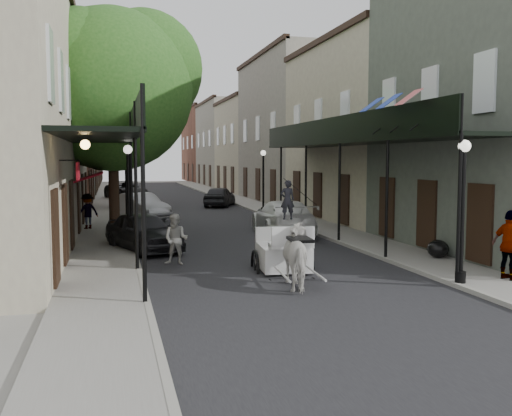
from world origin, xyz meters
TOP-DOWN VIEW (x-y plane):
  - ground at (0.00, 0.00)m, footprint 140.00×140.00m
  - road at (0.00, 20.00)m, footprint 8.00×90.00m
  - sidewalk_left at (-5.00, 20.00)m, footprint 2.20×90.00m
  - sidewalk_right at (5.00, 20.00)m, footprint 2.20×90.00m
  - building_row_left at (-8.60, 30.00)m, footprint 5.00×80.00m
  - building_row_right at (8.60, 30.00)m, footprint 5.00×80.00m
  - gallery_left at (-4.79, 6.98)m, footprint 2.20×18.05m
  - gallery_right at (4.79, 6.98)m, footprint 2.20×18.05m
  - tree_near at (-4.20, 10.18)m, footprint 7.31×6.80m
  - tree_far at (-4.25, 24.18)m, footprint 6.45×6.00m
  - lamppost_right_near at (4.10, -2.00)m, footprint 0.32×0.32m
  - lamppost_left at (-4.10, 6.00)m, footprint 0.32×0.32m
  - lamppost_right_far at (4.10, 18.00)m, footprint 0.32×0.32m
  - horse at (0.05, -1.00)m, footprint 1.06×2.02m
  - carriage at (0.27, 1.56)m, footprint 1.84×2.54m
  - pedestrian_walking at (-2.75, 3.00)m, footprint 0.97×0.88m
  - pedestrian_sidewalk_left at (-5.80, 12.31)m, footprint 1.21×1.01m
  - pedestrian_sidewalk_right at (5.58, -2.00)m, footprint 0.70×1.17m
  - car_left_near at (-3.60, 6.02)m, footprint 3.02×4.45m
  - car_left_mid at (-3.16, 16.91)m, footprint 3.15×4.63m
  - car_left_far at (-3.60, 32.18)m, footprint 3.68×5.91m
  - car_right_near at (2.60, 9.00)m, footprint 2.52×5.39m
  - car_right_far at (2.60, 24.20)m, footprint 3.11×4.45m
  - trash_bags at (5.72, 1.65)m, footprint 0.95×1.10m

SIDE VIEW (x-z plane):
  - ground at x=0.00m, z-range 0.00..0.00m
  - road at x=0.00m, z-range 0.00..0.01m
  - sidewalk_left at x=-5.00m, z-range 0.00..0.12m
  - sidewalk_right at x=5.00m, z-range 0.00..0.12m
  - trash_bags at x=5.72m, z-range 0.10..0.69m
  - car_right_far at x=2.60m, z-range 0.00..1.41m
  - car_left_near at x=-3.60m, z-range 0.00..1.41m
  - car_left_mid at x=-3.16m, z-range 0.00..1.44m
  - car_right_near at x=2.60m, z-range 0.00..1.52m
  - car_left_far at x=-3.60m, z-range 0.00..1.53m
  - pedestrian_walking at x=-2.75m, z-range 0.00..1.62m
  - horse at x=0.05m, z-range 0.00..1.65m
  - pedestrian_sidewalk_left at x=-5.80m, z-range 0.12..1.74m
  - pedestrian_sidewalk_right at x=5.58m, z-range 0.12..1.99m
  - carriage at x=0.27m, z-range -0.31..2.45m
  - lamppost_right_near at x=4.10m, z-range 0.19..3.90m
  - lamppost_left at x=-4.10m, z-range 0.19..3.90m
  - lamppost_right_far at x=4.10m, z-range 0.19..3.90m
  - gallery_left at x=-4.79m, z-range 1.61..6.49m
  - gallery_right at x=4.79m, z-range 1.61..6.49m
  - building_row_left at x=-8.60m, z-range 0.00..10.50m
  - building_row_right at x=8.60m, z-range 0.00..10.50m
  - tree_far at x=-4.25m, z-range 1.53..10.14m
  - tree_near at x=-4.20m, z-range 1.67..11.30m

